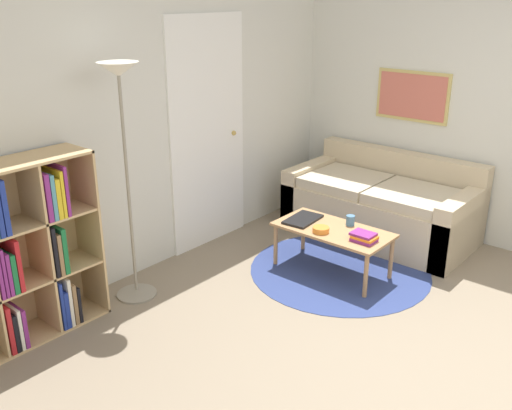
{
  "coord_description": "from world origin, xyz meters",
  "views": [
    {
      "loc": [
        -2.99,
        -0.97,
        2.26
      ],
      "look_at": [
        -0.14,
        1.44,
        0.85
      ],
      "focal_mm": 40.0,
      "sensor_mm": 36.0,
      "label": 1
    }
  ],
  "objects_px": {
    "floor_lamp": "(122,114)",
    "couch": "(383,206)",
    "cup": "(350,220)",
    "coffee_table": "(333,233)",
    "bookshelf": "(4,259)",
    "bowl": "(321,230)",
    "laptop": "(303,219)"
  },
  "relations": [
    {
      "from": "floor_lamp",
      "to": "couch",
      "type": "distance_m",
      "value": 2.75
    },
    {
      "from": "cup",
      "to": "floor_lamp",
      "type": "bearing_deg",
      "value": 145.71
    },
    {
      "from": "coffee_table",
      "to": "cup",
      "type": "bearing_deg",
      "value": -23.63
    },
    {
      "from": "floor_lamp",
      "to": "couch",
      "type": "relative_size",
      "value": 1.03
    },
    {
      "from": "bookshelf",
      "to": "floor_lamp",
      "type": "relative_size",
      "value": 0.69
    },
    {
      "from": "couch",
      "to": "bowl",
      "type": "bearing_deg",
      "value": -178.32
    },
    {
      "from": "couch",
      "to": "bookshelf",
      "type": "bearing_deg",
      "value": 163.1
    },
    {
      "from": "laptop",
      "to": "bowl",
      "type": "relative_size",
      "value": 2.71
    },
    {
      "from": "coffee_table",
      "to": "cup",
      "type": "relative_size",
      "value": 11.25
    },
    {
      "from": "bowl",
      "to": "floor_lamp",
      "type": "bearing_deg",
      "value": 142.9
    },
    {
      "from": "bookshelf",
      "to": "cup",
      "type": "bearing_deg",
      "value": -25.01
    },
    {
      "from": "couch",
      "to": "bowl",
      "type": "height_order",
      "value": "couch"
    },
    {
      "from": "floor_lamp",
      "to": "coffee_table",
      "type": "height_order",
      "value": "floor_lamp"
    },
    {
      "from": "couch",
      "to": "bowl",
      "type": "xyz_separation_m",
      "value": [
        -1.13,
        -0.03,
        0.13
      ]
    },
    {
      "from": "bookshelf",
      "to": "laptop",
      "type": "distance_m",
      "value": 2.4
    },
    {
      "from": "couch",
      "to": "laptop",
      "type": "bearing_deg",
      "value": 167.25
    },
    {
      "from": "coffee_table",
      "to": "bowl",
      "type": "height_order",
      "value": "bowl"
    },
    {
      "from": "bookshelf",
      "to": "couch",
      "type": "height_order",
      "value": "bookshelf"
    },
    {
      "from": "couch",
      "to": "cup",
      "type": "xyz_separation_m",
      "value": [
        -0.85,
        -0.14,
        0.15
      ]
    },
    {
      "from": "bookshelf",
      "to": "coffee_table",
      "type": "xyz_separation_m",
      "value": [
        2.27,
        -1.07,
        -0.27
      ]
    },
    {
      "from": "couch",
      "to": "coffee_table",
      "type": "distance_m",
      "value": 1.01
    },
    {
      "from": "laptop",
      "to": "bowl",
      "type": "xyz_separation_m",
      "value": [
        -0.11,
        -0.26,
        0.01
      ]
    },
    {
      "from": "coffee_table",
      "to": "laptop",
      "type": "xyz_separation_m",
      "value": [
        -0.02,
        0.3,
        0.05
      ]
    },
    {
      "from": "floor_lamp",
      "to": "cup",
      "type": "bearing_deg",
      "value": -34.29
    },
    {
      "from": "laptop",
      "to": "cup",
      "type": "xyz_separation_m",
      "value": [
        0.17,
        -0.37,
        0.03
      ]
    },
    {
      "from": "floor_lamp",
      "to": "couch",
      "type": "bearing_deg",
      "value": -20.6
    },
    {
      "from": "coffee_table",
      "to": "laptop",
      "type": "relative_size",
      "value": 2.62
    },
    {
      "from": "floor_lamp",
      "to": "cup",
      "type": "height_order",
      "value": "floor_lamp"
    },
    {
      "from": "floor_lamp",
      "to": "cup",
      "type": "distance_m",
      "value": 2.07
    },
    {
      "from": "bookshelf",
      "to": "laptop",
      "type": "relative_size",
      "value": 3.36
    },
    {
      "from": "couch",
      "to": "coffee_table",
      "type": "xyz_separation_m",
      "value": [
        -1.01,
        -0.07,
        0.06
      ]
    },
    {
      "from": "couch",
      "to": "laptop",
      "type": "distance_m",
      "value": 1.05
    }
  ]
}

